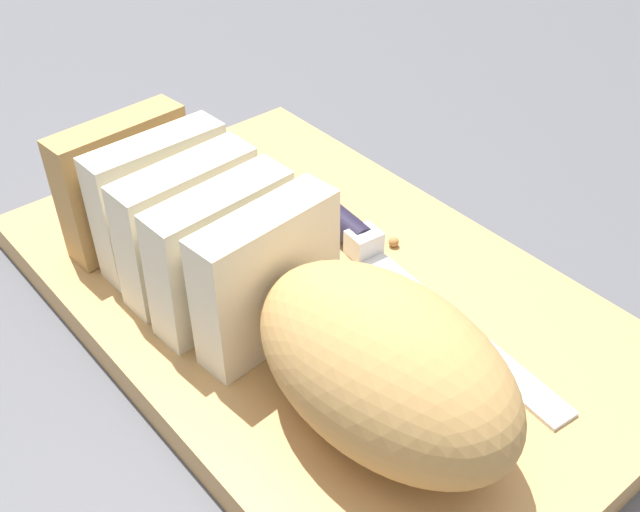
# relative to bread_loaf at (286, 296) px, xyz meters

# --- Properties ---
(ground_plane) EXTENTS (3.00, 3.00, 0.00)m
(ground_plane) POSITION_rel_bread_loaf_xyz_m (0.03, -0.06, -0.07)
(ground_plane) COLOR #4C4C51
(cutting_board) EXTENTS (0.47, 0.31, 0.02)m
(cutting_board) POSITION_rel_bread_loaf_xyz_m (0.03, -0.06, -0.06)
(cutting_board) COLOR tan
(cutting_board) RESTS_ON ground_plane
(bread_loaf) EXTENTS (0.36, 0.11, 0.10)m
(bread_loaf) POSITION_rel_bread_loaf_xyz_m (0.00, 0.00, 0.00)
(bread_loaf) COLOR tan
(bread_loaf) RESTS_ON cutting_board
(bread_knife) EXTENTS (0.26, 0.05, 0.02)m
(bread_knife) POSITION_rel_bread_loaf_xyz_m (0.04, -0.11, -0.04)
(bread_knife) COLOR silver
(bread_knife) RESTS_ON cutting_board
(crumb_near_knife) EXTENTS (0.01, 0.01, 0.01)m
(crumb_near_knife) POSITION_rel_bread_loaf_xyz_m (0.03, -0.13, -0.04)
(crumb_near_knife) COLOR #A8753D
(crumb_near_knife) RESTS_ON cutting_board
(crumb_near_loaf) EXTENTS (0.01, 0.01, 0.01)m
(crumb_near_loaf) POSITION_rel_bread_loaf_xyz_m (-0.01, -0.08, -0.04)
(crumb_near_loaf) COLOR #A8753D
(crumb_near_loaf) RESTS_ON cutting_board
(crumb_stray_left) EXTENTS (0.00, 0.00, 0.00)m
(crumb_stray_left) POSITION_rel_bread_loaf_xyz_m (0.02, -0.10, -0.05)
(crumb_stray_left) COLOR #A8753D
(crumb_stray_left) RESTS_ON cutting_board
(crumb_stray_right) EXTENTS (0.01, 0.01, 0.01)m
(crumb_stray_right) POSITION_rel_bread_loaf_xyz_m (-0.02, 0.00, -0.04)
(crumb_stray_right) COLOR #A8753D
(crumb_stray_right) RESTS_ON cutting_board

